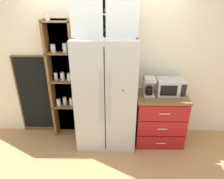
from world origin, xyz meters
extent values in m
plane|color=tan|center=(0.00, 0.00, 0.00)|extent=(10.71, 10.71, 0.00)
cube|color=silver|center=(0.00, 0.40, 1.27)|extent=(5.01, 0.10, 2.55)
cube|color=#B7BABF|center=(0.00, 0.03, 0.90)|extent=(0.95, 0.63, 1.81)
cube|color=black|center=(0.00, -0.29, 0.90)|extent=(0.01, 0.01, 1.66)
cylinder|color=#B7BABF|center=(-0.06, -0.30, 0.99)|extent=(0.02, 0.02, 0.81)
cylinder|color=#B7BABF|center=(0.06, -0.30, 0.99)|extent=(0.02, 0.02, 0.81)
cube|color=red|center=(0.27, -0.29, 1.12)|extent=(0.02, 0.01, 0.02)
cube|color=brown|center=(-0.74, 0.37, 1.02)|extent=(0.49, 0.04, 2.05)
cube|color=brown|center=(-0.94, 0.24, 1.02)|extent=(0.04, 0.23, 2.05)
cube|color=brown|center=(-0.53, 0.24, 1.02)|extent=(0.04, 0.23, 2.05)
cube|color=brown|center=(-0.74, 0.24, 0.59)|extent=(0.43, 0.23, 0.02)
cylinder|color=silver|center=(-0.85, 0.22, 0.65)|extent=(0.07, 0.07, 0.12)
cylinder|color=white|center=(-0.85, 0.22, 0.64)|extent=(0.06, 0.06, 0.08)
cylinder|color=#B2B2B7|center=(-0.85, 0.22, 0.72)|extent=(0.07, 0.07, 0.01)
cylinder|color=silver|center=(-0.74, 0.26, 0.66)|extent=(0.07, 0.07, 0.14)
cylinder|color=brown|center=(-0.74, 0.26, 0.64)|extent=(0.06, 0.06, 0.09)
cylinder|color=#B2B2B7|center=(-0.74, 0.26, 0.74)|extent=(0.06, 0.06, 0.01)
cylinder|color=silver|center=(-0.62, 0.23, 0.66)|extent=(0.07, 0.07, 0.13)
cylinder|color=#E0C67F|center=(-0.62, 0.23, 0.64)|extent=(0.06, 0.06, 0.09)
cylinder|color=#B2B2B7|center=(-0.62, 0.23, 0.73)|extent=(0.06, 0.06, 0.01)
cube|color=brown|center=(-0.74, 0.24, 1.06)|extent=(0.43, 0.23, 0.02)
cylinder|color=silver|center=(-0.85, 0.26, 1.13)|extent=(0.06, 0.06, 0.12)
cylinder|color=#382316|center=(-0.85, 0.26, 1.11)|extent=(0.06, 0.06, 0.08)
cylinder|color=#B2B2B7|center=(-0.85, 0.26, 1.19)|extent=(0.06, 0.06, 0.01)
cylinder|color=silver|center=(-0.74, 0.25, 1.13)|extent=(0.07, 0.07, 0.12)
cylinder|color=white|center=(-0.74, 0.25, 1.11)|extent=(0.06, 0.06, 0.08)
cylinder|color=#B2B2B7|center=(-0.74, 0.25, 1.20)|extent=(0.07, 0.07, 0.01)
cylinder|color=silver|center=(-0.61, 0.23, 1.13)|extent=(0.08, 0.08, 0.12)
cylinder|color=#B77A38|center=(-0.61, 0.23, 1.11)|extent=(0.07, 0.07, 0.08)
cylinder|color=#B2B2B7|center=(-0.61, 0.23, 1.20)|extent=(0.08, 0.08, 0.01)
cube|color=brown|center=(-0.74, 0.24, 1.54)|extent=(0.43, 0.23, 0.02)
cylinder|color=silver|center=(-0.83, 0.23, 1.60)|extent=(0.08, 0.08, 0.12)
cylinder|color=#CCB78C|center=(-0.83, 0.23, 1.59)|extent=(0.07, 0.07, 0.08)
cylinder|color=#B2B2B7|center=(-0.83, 0.23, 1.67)|extent=(0.07, 0.07, 0.01)
cylinder|color=silver|center=(-0.65, 0.24, 1.61)|extent=(0.08, 0.08, 0.13)
cylinder|color=beige|center=(-0.65, 0.24, 1.59)|extent=(0.07, 0.07, 0.09)
cylinder|color=#B2B2B7|center=(-0.65, 0.24, 1.68)|extent=(0.07, 0.07, 0.01)
cube|color=brown|center=(-0.74, 0.24, 2.01)|extent=(0.43, 0.23, 0.02)
cylinder|color=silver|center=(-0.86, 0.22, 2.07)|extent=(0.06, 0.06, 0.10)
cylinder|color=#2D2D2D|center=(-0.86, 0.22, 2.05)|extent=(0.05, 0.05, 0.07)
cylinder|color=#B2B2B7|center=(-0.86, 0.22, 2.12)|extent=(0.06, 0.06, 0.01)
cube|color=#A8161C|center=(0.91, 0.07, 0.42)|extent=(0.80, 0.56, 0.84)
cube|color=brown|center=(0.91, 0.07, 0.86)|extent=(0.83, 0.59, 0.04)
cube|color=black|center=(0.91, -0.21, 0.27)|extent=(0.78, 0.00, 0.01)
cube|color=silver|center=(0.91, -0.22, 0.14)|extent=(0.16, 0.01, 0.01)
cube|color=black|center=(0.91, -0.21, 0.55)|extent=(0.78, 0.00, 0.01)
cube|color=silver|center=(0.91, -0.22, 0.42)|extent=(0.16, 0.01, 0.01)
cube|color=black|center=(0.91, -0.21, 0.83)|extent=(0.78, 0.00, 0.01)
cube|color=silver|center=(0.91, -0.22, 0.70)|extent=(0.16, 0.01, 0.01)
cube|color=#B7BABF|center=(1.04, 0.12, 1.01)|extent=(0.44, 0.32, 0.26)
cube|color=black|center=(0.98, -0.04, 1.01)|extent=(0.26, 0.01, 0.17)
cube|color=black|center=(1.21, -0.04, 1.01)|extent=(0.08, 0.01, 0.20)
cube|color=#B7B7BC|center=(0.69, 0.05, 0.90)|extent=(0.17, 0.20, 0.03)
cube|color=#B7B7BC|center=(0.69, 0.12, 1.03)|extent=(0.17, 0.06, 0.30)
cube|color=#B7B7BC|center=(0.69, 0.05, 1.16)|extent=(0.17, 0.20, 0.06)
cylinder|color=black|center=(0.69, 0.04, 0.97)|extent=(0.11, 0.11, 0.12)
cylinder|color=silver|center=(0.91, 0.05, 0.93)|extent=(0.08, 0.08, 0.10)
torus|color=silver|center=(0.96, 0.05, 0.94)|extent=(0.05, 0.01, 0.05)
cylinder|color=#285B33|center=(0.91, 0.04, 0.97)|extent=(0.07, 0.07, 0.17)
cone|color=#285B33|center=(0.91, 0.04, 1.06)|extent=(0.07, 0.07, 0.04)
cylinder|color=#285B33|center=(0.91, 0.04, 1.09)|extent=(0.03, 0.03, 0.07)
cylinder|color=black|center=(0.91, 0.04, 1.13)|extent=(0.03, 0.03, 0.01)
cube|color=silver|center=(0.00, 0.20, 2.12)|extent=(0.91, 0.02, 0.63)
cube|color=silver|center=(0.00, 0.05, 1.82)|extent=(0.91, 0.32, 0.02)
cube|color=silver|center=(-0.45, 0.05, 2.12)|extent=(0.02, 0.32, 0.63)
cube|color=silver|center=(0.45, 0.05, 2.12)|extent=(0.02, 0.32, 0.63)
cube|color=silver|center=(0.00, 0.05, 2.12)|extent=(0.88, 0.30, 0.02)
cube|color=silver|center=(-0.23, -0.10, 2.12)|extent=(0.42, 0.01, 0.59)
cube|color=silver|center=(0.23, -0.10, 2.12)|extent=(0.42, 0.01, 0.59)
cylinder|color=silver|center=(-0.32, 0.05, 1.83)|extent=(0.05, 0.05, 0.00)
cylinder|color=silver|center=(-0.32, 0.05, 1.86)|extent=(0.01, 0.01, 0.07)
cone|color=silver|center=(-0.32, 0.05, 1.92)|extent=(0.06, 0.06, 0.05)
cylinder|color=silver|center=(0.00, 0.05, 1.83)|extent=(0.05, 0.05, 0.00)
cylinder|color=silver|center=(0.00, 0.05, 1.86)|extent=(0.01, 0.01, 0.07)
cone|color=silver|center=(0.00, 0.05, 1.92)|extent=(0.06, 0.06, 0.05)
cylinder|color=silver|center=(0.32, 0.05, 1.83)|extent=(0.05, 0.05, 0.00)
cylinder|color=silver|center=(0.32, 0.05, 1.86)|extent=(0.01, 0.01, 0.07)
cone|color=silver|center=(0.32, 0.05, 1.92)|extent=(0.06, 0.06, 0.05)
cylinder|color=white|center=(-0.27, 0.05, 2.16)|extent=(0.06, 0.06, 0.07)
cylinder|color=white|center=(0.00, 0.05, 2.16)|extent=(0.06, 0.06, 0.07)
cylinder|color=white|center=(0.27, 0.05, 2.16)|extent=(0.06, 0.06, 0.07)
cube|color=brown|center=(-1.30, 0.33, 0.73)|extent=(0.60, 0.04, 1.47)
cube|color=black|center=(-1.30, 0.31, 0.76)|extent=(0.54, 0.01, 1.37)
camera|label=1|loc=(0.15, -2.81, 2.24)|focal=31.14mm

